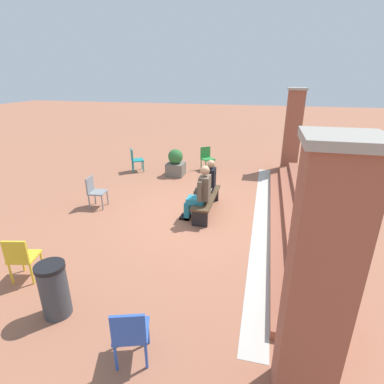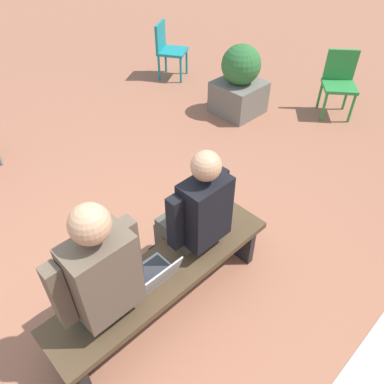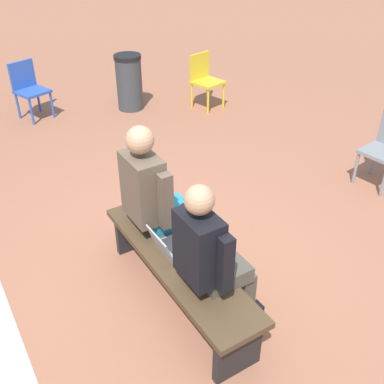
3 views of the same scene
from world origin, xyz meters
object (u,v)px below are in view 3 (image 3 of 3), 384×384
Objects in this scene: person_student at (211,256)px; person_adult at (156,196)px; litter_bin at (129,82)px; bench at (178,267)px; plastic_chair_by_pillar at (204,77)px; laptop at (170,246)px; plastic_chair_foreground at (29,87)px.

person_adult reaches higher than person_student.
litter_bin is (4.37, -1.40, -0.27)m from person_student.
bench is 2.14× the size of plastic_chair_by_pillar.
bench is at bearing 171.44° from person_adult.
laptop is 4.18m from litter_bin.
plastic_chair_by_pillar is at bearing -39.25° from person_adult.
person_student is 1.56× the size of plastic_chair_by_pillar.
person_student is at bearing -169.72° from bench.
bench is at bearing 179.46° from plastic_chair_foreground.
person_student is 1.56× the size of plastic_chair_foreground.
litter_bin is at bearing -17.77° from person_student.
person_adult is 3.87m from plastic_chair_by_pillar.
plastic_chair_foreground reaches higher than laptop.
person_adult is at bearing -179.61° from plastic_chair_foreground.
person_student is at bearing 179.66° from person_adult.
person_adult is (0.83, -0.00, 0.03)m from person_student.
person_adult is 1.66× the size of plastic_chair_by_pillar.
bench is 4.27m from litter_bin.
person_adult is at bearing -0.34° from person_student.
person_student is at bearing -179.73° from plastic_chair_foreground.
laptop is 4.21m from plastic_chair_by_pillar.
bench is 0.61m from person_adult.
person_student reaches higher than bench.
plastic_chair_by_pillar is 1.00× the size of plastic_chair_foreground.
plastic_chair_by_pillar is 0.98× the size of litter_bin.
person_student reaches higher than laptop.
plastic_chair_foreground is (4.86, 0.02, -0.22)m from person_student.
plastic_chair_foreground reaches higher than bench.
person_adult is at bearing -12.55° from laptop.
laptop is (0.46, 0.08, -0.20)m from person_student.
laptop is (0.10, 0.01, 0.15)m from bench.
laptop is 0.38× the size of plastic_chair_by_pillar.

